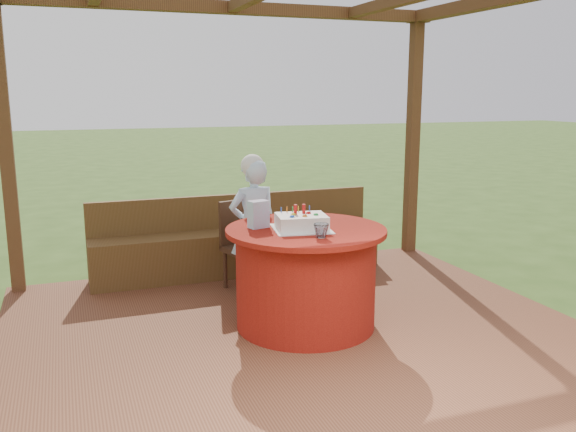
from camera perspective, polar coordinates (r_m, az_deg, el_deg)
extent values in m
plane|color=#30501A|center=(4.93, 1.03, -12.03)|extent=(60.00, 60.00, 0.00)
cube|color=brown|center=(4.90, 1.03, -11.38)|extent=(4.50, 4.00, 0.12)
cube|color=brown|center=(6.13, -24.84, 5.34)|extent=(0.12, 0.12, 2.60)
cube|color=brown|center=(7.18, 11.59, 6.93)|extent=(0.12, 0.12, 2.60)
cube|color=brown|center=(6.36, -5.39, 18.82)|extent=(4.50, 0.14, 0.12)
cube|color=brown|center=(6.34, -4.56, -3.33)|extent=(3.00, 0.42, 0.45)
cube|color=brown|center=(6.42, -5.05, 0.51)|extent=(3.00, 0.06, 0.35)
cylinder|color=#9C1E11|center=(4.88, 1.66, -5.97)|extent=(1.10, 1.10, 0.76)
cylinder|color=#9C1E11|center=(4.77, 1.69, -1.37)|extent=(1.26, 1.26, 0.04)
cube|color=#3D2213|center=(5.77, -3.82, -3.14)|extent=(0.48, 0.48, 0.05)
cylinder|color=#3D2213|center=(5.62, -4.30, -5.63)|extent=(0.04, 0.04, 0.39)
cylinder|color=#3D2213|center=(5.78, -1.66, -5.11)|extent=(0.04, 0.04, 0.39)
cylinder|color=#3D2213|center=(5.87, -5.89, -4.88)|extent=(0.04, 0.04, 0.39)
cylinder|color=#3D2213|center=(6.03, -3.32, -4.41)|extent=(0.04, 0.04, 0.39)
cube|color=#3D2213|center=(5.86, -4.75, -0.66)|extent=(0.39, 0.14, 0.45)
imported|color=#A0CAEE|center=(5.60, -3.28, -1.07)|extent=(0.48, 0.34, 1.26)
sphere|color=white|center=(5.51, -3.35, 4.72)|extent=(0.21, 0.21, 0.21)
cube|color=white|center=(4.73, 1.27, -1.21)|extent=(0.50, 0.50, 0.01)
cube|color=white|center=(4.71, 1.27, -0.53)|extent=(0.42, 0.36, 0.11)
cylinder|color=red|center=(4.72, 0.70, 0.62)|extent=(0.03, 0.03, 0.08)
cylinder|color=red|center=(4.75, 1.49, 0.67)|extent=(0.03, 0.03, 0.08)
sphere|color=blue|center=(4.61, 0.39, 0.03)|extent=(0.04, 0.04, 0.04)
sphere|color=orange|center=(4.64, 1.59, 0.10)|extent=(0.04, 0.04, 0.04)
sphere|color=green|center=(4.69, 2.63, 0.22)|extent=(0.04, 0.04, 0.04)
sphere|color=yellow|center=(4.70, 0.50, 0.25)|extent=(0.04, 0.04, 0.04)
sphere|color=red|center=(4.75, 1.92, 0.38)|extent=(0.04, 0.04, 0.04)
cube|color=#D78BBE|center=(4.76, -2.78, 0.17)|extent=(0.17, 0.13, 0.21)
imported|color=white|center=(4.45, 3.12, -1.38)|extent=(0.13, 0.13, 0.10)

